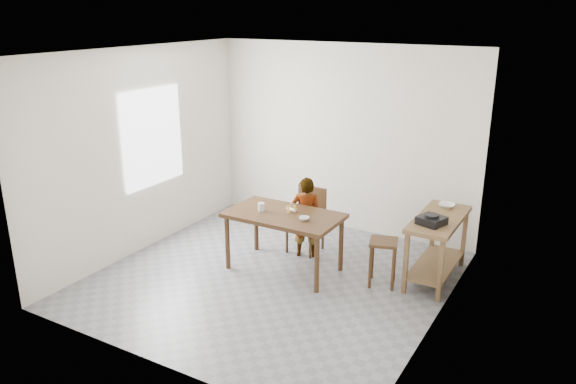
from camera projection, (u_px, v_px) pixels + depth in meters
The scene contains 17 objects.
floor at pixel (272, 280), 6.87m from camera, with size 4.00×4.00×0.04m, color slate.
ceiling at pixel (269, 50), 6.01m from camera, with size 4.00×4.00×0.04m, color white.
wall_back at pixel (344, 139), 8.10m from camera, with size 4.00×0.04×2.70m, color silver.
wall_front at pixel (146, 230), 4.78m from camera, with size 4.00×0.04×2.70m, color silver.
wall_left at pixel (141, 151), 7.40m from camera, with size 0.04×4.00×2.70m, color silver.
wall_right at pixel (446, 202), 5.49m from camera, with size 0.04×4.00×2.70m, color silver.
window_pane at pixel (153, 137), 7.50m from camera, with size 0.02×1.10×1.30m, color white.
dining_table at pixel (284, 242), 7.00m from camera, with size 1.40×0.80×0.75m, color #3C2513, non-canonical shape.
prep_counter at pixel (437, 248), 6.75m from camera, with size 0.50×1.20×0.80m, color brown, non-canonical shape.
child at pixel (306, 217), 7.34m from camera, with size 0.40×0.26×1.09m, color silver.
dining_chair at pixel (305, 221), 7.52m from camera, with size 0.42×0.42×0.86m, color #3C2513, non-canonical shape.
stool at pixel (383, 263), 6.64m from camera, with size 0.32×0.32×0.57m, color #3C2513, non-canonical shape.
glass_tumbler at pixel (261, 207), 6.96m from camera, with size 0.08×0.08×0.10m, color silver.
small_bowl at pixel (304, 218), 6.67m from camera, with size 0.13×0.13×0.04m, color silver.
banana at pixel (291, 209), 6.94m from camera, with size 0.18×0.13×0.06m, color #F2C752, non-canonical shape.
serving_bowl at pixel (447, 205), 6.94m from camera, with size 0.19×0.19×0.05m, color silver.
gas_burner at pixel (432, 220), 6.39m from camera, with size 0.27×0.27×0.09m, color black.
Camera 1 is at (3.27, -5.26, 3.16)m, focal length 35.00 mm.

